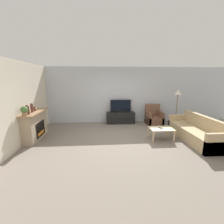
# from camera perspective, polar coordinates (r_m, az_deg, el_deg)

# --- Properties ---
(ground_plane) EXTENTS (24.00, 24.00, 0.00)m
(ground_plane) POSITION_cam_1_polar(r_m,az_deg,el_deg) (5.37, 3.27, -10.85)
(ground_plane) COLOR slate
(wall_back) EXTENTS (12.00, 0.06, 2.70)m
(wall_back) POSITION_cam_1_polar(r_m,az_deg,el_deg) (7.41, 0.93, 6.42)
(wall_back) COLOR silver
(wall_back) RESTS_ON ground
(wall_left) EXTENTS (0.06, 12.00, 2.70)m
(wall_left) POSITION_cam_1_polar(r_m,az_deg,el_deg) (5.59, -31.88, 2.63)
(wall_left) COLOR beige
(wall_left) RESTS_ON ground
(fireplace) EXTENTS (0.49, 1.46, 1.01)m
(fireplace) POSITION_cam_1_polar(r_m,az_deg,el_deg) (6.03, -27.36, -4.45)
(fireplace) COLOR tan
(fireplace) RESTS_ON ground
(mantel_vase_left) EXTENTS (0.13, 0.13, 0.31)m
(mantel_vase_left) POSITION_cam_1_polar(r_m,az_deg,el_deg) (5.49, -29.60, 0.66)
(mantel_vase_left) COLOR #512D23
(mantel_vase_left) RESTS_ON fireplace
(mantel_vase_centre_left) EXTENTS (0.09, 0.09, 0.31)m
(mantel_vase_centre_left) POSITION_cam_1_polar(r_m,az_deg,el_deg) (5.79, -28.25, 1.38)
(mantel_vase_centre_left) COLOR #512D23
(mantel_vase_centre_left) RESTS_ON fireplace
(mantel_clock) EXTENTS (0.08, 0.11, 0.15)m
(mantel_clock) POSITION_cam_1_polar(r_m,az_deg,el_deg) (6.03, -27.21, 1.16)
(mantel_clock) COLOR brown
(mantel_clock) RESTS_ON fireplace
(potted_plant) EXTENTS (0.21, 0.21, 0.30)m
(potted_plant) POSITION_cam_1_polar(r_m,az_deg,el_deg) (5.33, -30.44, 0.50)
(potted_plant) COLOR #936B4C
(potted_plant) RESTS_ON fireplace
(tv_stand) EXTENTS (1.36, 0.44, 0.55)m
(tv_stand) POSITION_cam_1_polar(r_m,az_deg,el_deg) (7.35, 3.25, -2.17)
(tv_stand) COLOR black
(tv_stand) RESTS_ON ground
(tv) EXTENTS (0.99, 0.18, 0.61)m
(tv) POSITION_cam_1_polar(r_m,az_deg,el_deg) (7.23, 3.31, 2.14)
(tv) COLOR black
(tv) RESTS_ON tv_stand
(armchair) EXTENTS (0.70, 0.76, 0.95)m
(armchair) POSITION_cam_1_polar(r_m,az_deg,el_deg) (7.39, 15.61, -2.31)
(armchair) COLOR brown
(armchair) RESTS_ON ground
(coffee_table) EXTENTS (0.81, 0.57, 0.42)m
(coffee_table) POSITION_cam_1_polar(r_m,az_deg,el_deg) (5.64, 18.21, -6.47)
(coffee_table) COLOR #CCB289
(coffee_table) RESTS_ON ground
(remote) EXTENTS (0.11, 0.15, 0.02)m
(remote) POSITION_cam_1_polar(r_m,az_deg,el_deg) (5.61, 17.97, -5.80)
(remote) COLOR black
(remote) RESTS_ON coffee_table
(couch) EXTENTS (0.83, 2.35, 0.86)m
(couch) POSITION_cam_1_polar(r_m,az_deg,el_deg) (6.10, 29.24, -6.71)
(couch) COLOR tan
(couch) RESTS_ON ground
(floor_lamp) EXTENTS (0.30, 0.30, 1.68)m
(floor_lamp) POSITION_cam_1_polar(r_m,az_deg,el_deg) (7.21, 23.77, 5.88)
(floor_lamp) COLOR black
(floor_lamp) RESTS_ON ground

